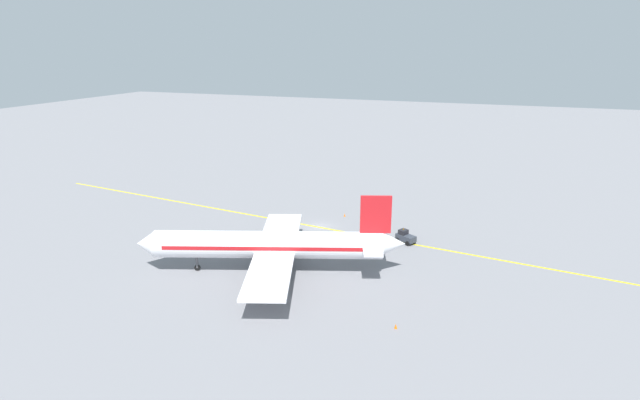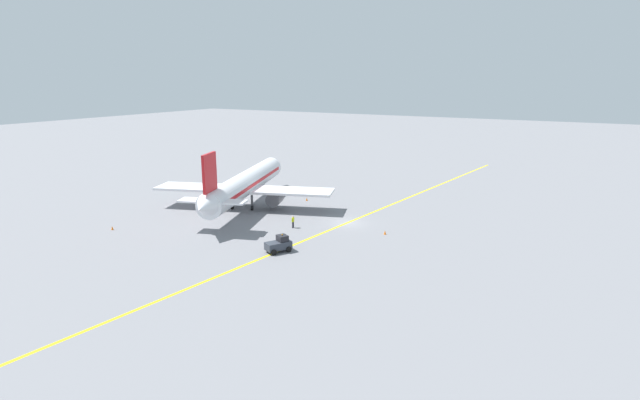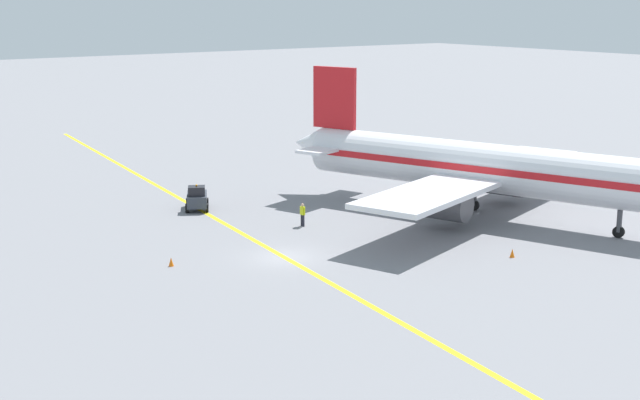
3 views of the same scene
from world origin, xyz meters
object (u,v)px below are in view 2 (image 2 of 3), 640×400
object	(u,v)px
traffic_cone_near_nose	(385,232)
traffic_cone_by_wingtip	(307,199)
airplane_at_gate	(245,184)
baggage_tug_dark	(279,244)
ground_crew_worker	(293,221)
traffic_cone_mid_apron	(112,228)

from	to	relation	value
traffic_cone_near_nose	traffic_cone_by_wingtip	world-z (taller)	same
airplane_at_gate	traffic_cone_by_wingtip	size ratio (longest dim) A/B	62.76
baggage_tug_dark	ground_crew_worker	world-z (taller)	baggage_tug_dark
airplane_at_gate	traffic_cone_by_wingtip	distance (m)	11.10
traffic_cone_mid_apron	airplane_at_gate	bearing A→B (deg)	65.92
ground_crew_worker	traffic_cone_near_nose	size ratio (longest dim) A/B	3.05
airplane_at_gate	traffic_cone_mid_apron	bearing A→B (deg)	-114.08
baggage_tug_dark	ground_crew_worker	bearing A→B (deg)	112.62
traffic_cone_mid_apron	traffic_cone_near_nose	bearing A→B (deg)	26.15
airplane_at_gate	ground_crew_worker	bearing A→B (deg)	-24.51
baggage_tug_dark	ground_crew_worker	distance (m)	9.73
ground_crew_worker	traffic_cone_by_wingtip	size ratio (longest dim) A/B	3.05
ground_crew_worker	traffic_cone_near_nose	world-z (taller)	ground_crew_worker
baggage_tug_dark	traffic_cone_mid_apron	size ratio (longest dim) A/B	6.09
baggage_tug_dark	traffic_cone_by_wingtip	size ratio (longest dim) A/B	6.09
traffic_cone_near_nose	baggage_tug_dark	bearing A→B (deg)	-124.07
traffic_cone_near_nose	traffic_cone_mid_apron	xyz separation A→B (m)	(-32.89, -16.15, 0.00)
traffic_cone_near_nose	traffic_cone_by_wingtip	xyz separation A→B (m)	(-18.41, 10.86, 0.00)
airplane_at_gate	traffic_cone_mid_apron	world-z (taller)	airplane_at_gate
baggage_tug_dark	traffic_cone_by_wingtip	distance (m)	25.31
airplane_at_gate	baggage_tug_dark	distance (m)	22.10
ground_crew_worker	traffic_cone_mid_apron	world-z (taller)	ground_crew_worker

